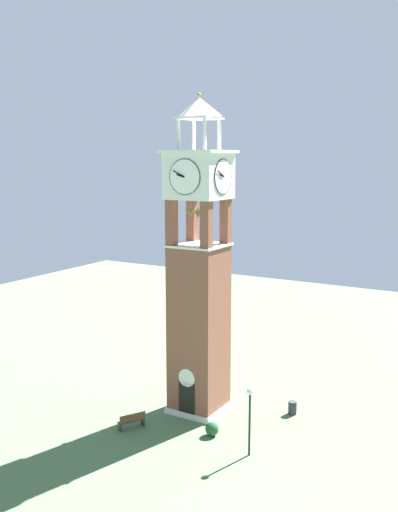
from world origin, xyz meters
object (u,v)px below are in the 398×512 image
at_px(lamp_post, 250,409).
at_px(park_bench, 132,421).
at_px(trash_bin, 292,408).
at_px(clock_tower, 199,284).

bearing_deg(lamp_post, park_bench, -175.01).
height_order(lamp_post, trash_bin, lamp_post).
distance_m(clock_tower, lamp_post, 8.29).
relative_size(clock_tower, lamp_post, 5.14).
height_order(clock_tower, trash_bin, clock_tower).
distance_m(clock_tower, park_bench, 8.86).
relative_size(clock_tower, trash_bin, 23.92).
height_order(clock_tower, lamp_post, clock_tower).
relative_size(lamp_post, trash_bin, 4.65).
bearing_deg(clock_tower, park_bench, -115.68).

